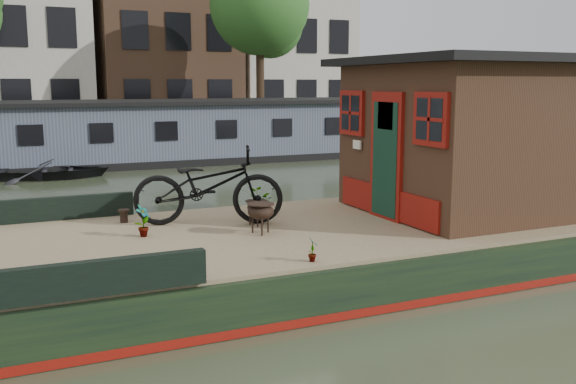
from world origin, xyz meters
name	(u,v)px	position (x,y,z in m)	size (l,w,h in m)	color
ground	(360,263)	(0.00, 0.00, 0.00)	(120.00, 120.00, 0.00)	#2E3622
houseboat_hull	(279,255)	(-1.33, 0.00, 0.27)	(14.01, 4.02, 0.60)	black
houseboat_deck	(361,222)	(0.00, 0.00, 0.62)	(11.80, 3.80, 0.05)	#93835B
cabin	(481,134)	(2.19, 0.00, 1.88)	(4.00, 3.50, 2.42)	black
bicycle	(208,186)	(-2.13, 0.71, 1.21)	(0.75, 2.15, 1.13)	black
potted_plant_a	(143,221)	(-3.17, 0.32, 0.87)	(0.23, 0.16, 0.44)	brown
potted_plant_c	(262,201)	(-1.17, 1.05, 0.86)	(0.37, 0.32, 0.41)	brown
potted_plant_e	(312,249)	(-1.65, -1.70, 0.80)	(0.16, 0.11, 0.30)	maroon
brazier_front	(257,213)	(-1.53, 0.34, 0.83)	(0.34, 0.34, 0.37)	black
brazier_rear	(261,219)	(-1.67, -0.16, 0.86)	(0.39, 0.39, 0.42)	black
bollard_port	(124,216)	(-3.24, 1.34, 0.75)	(0.17, 0.17, 0.19)	black
dinghy	(51,166)	(-3.55, 11.32, 0.33)	(2.29, 3.21, 0.66)	black
far_houseboat	(153,134)	(0.00, 14.00, 0.97)	(20.40, 4.40, 2.11)	#4F576A
quay	(120,135)	(0.00, 20.50, 0.45)	(60.00, 6.00, 0.90)	#47443F
tree_right	(262,10)	(6.14, 19.07, 5.89)	(4.40, 4.40, 7.40)	#332316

